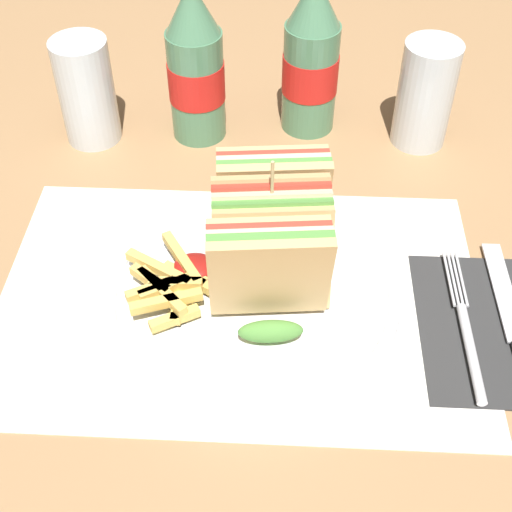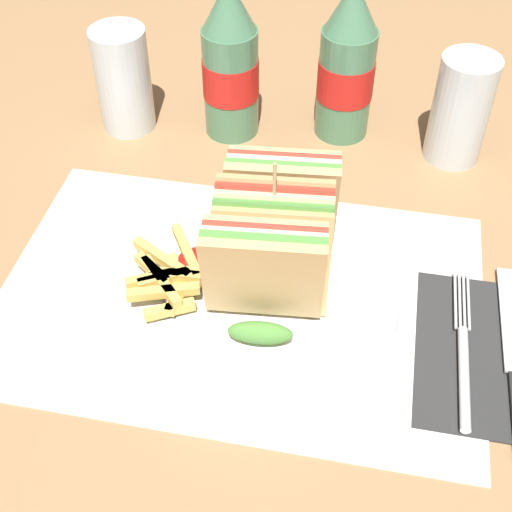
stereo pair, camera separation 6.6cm
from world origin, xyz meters
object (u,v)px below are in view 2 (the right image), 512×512
(coke_bottle_near, at_px, (230,63))
(glass_far, at_px, (124,86))
(fork, at_px, (464,360))
(coke_bottle_far, at_px, (347,64))
(club_sandwich, at_px, (273,238))
(glass_near, at_px, (459,116))
(plate_main, at_px, (252,293))

(coke_bottle_near, height_order, glass_far, coke_bottle_near)
(fork, relative_size, coke_bottle_far, 0.83)
(coke_bottle_far, bearing_deg, coke_bottle_near, -170.13)
(glass_far, bearing_deg, club_sandwich, -46.93)
(club_sandwich, xyz_separation_m, glass_near, (0.17, 0.25, -0.01))
(fork, xyz_separation_m, coke_bottle_far, (-0.14, 0.33, 0.08))
(plate_main, distance_m, coke_bottle_near, 0.29)
(plate_main, height_order, coke_bottle_far, coke_bottle_far)
(fork, distance_m, glass_near, 0.31)
(club_sandwich, bearing_deg, coke_bottle_near, 110.66)
(glass_near, bearing_deg, plate_main, -124.65)
(coke_bottle_near, bearing_deg, plate_main, -73.78)
(coke_bottle_near, relative_size, coke_bottle_far, 1.00)
(plate_main, xyz_separation_m, glass_near, (0.18, 0.27, 0.04))
(plate_main, bearing_deg, club_sandwich, 47.73)
(glass_near, bearing_deg, fork, -87.94)
(plate_main, xyz_separation_m, fork, (0.19, -0.04, -0.00))
(club_sandwich, relative_size, glass_far, 1.47)
(plate_main, xyz_separation_m, coke_bottle_near, (-0.08, 0.27, 0.08))
(fork, distance_m, glass_far, 0.50)
(coke_bottle_near, height_order, glass_near, coke_bottle_near)
(glass_far, bearing_deg, glass_near, 1.94)
(fork, bearing_deg, glass_near, 91.38)
(coke_bottle_near, relative_size, glass_near, 1.68)
(coke_bottle_far, relative_size, glass_far, 1.68)
(fork, relative_size, glass_near, 1.40)
(coke_bottle_near, height_order, coke_bottle_far, same)
(coke_bottle_far, bearing_deg, glass_near, -10.31)
(glass_near, distance_m, glass_far, 0.39)
(club_sandwich, relative_size, fork, 1.05)
(plate_main, relative_size, fork, 1.58)
(fork, xyz_separation_m, glass_near, (-0.01, 0.30, 0.05))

